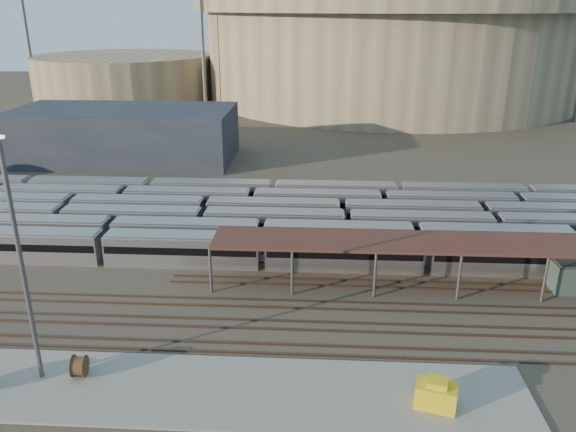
# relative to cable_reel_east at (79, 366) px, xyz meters

# --- Properties ---
(ground) EXTENTS (420.00, 420.00, 0.00)m
(ground) POSITION_rel_cable_reel_east_xyz_m (15.99, 13.85, -1.11)
(ground) COLOR #383026
(ground) RESTS_ON ground
(apron) EXTENTS (50.00, 9.00, 0.20)m
(apron) POSITION_rel_cable_reel_east_xyz_m (10.99, -1.15, -1.01)
(apron) COLOR gray
(apron) RESTS_ON ground
(subway_trains) EXTENTS (125.33, 23.90, 3.60)m
(subway_trains) POSITION_rel_cable_reel_east_xyz_m (15.34, 32.35, 0.69)
(subway_trains) COLOR silver
(subway_trains) RESTS_ON ground
(inspection_shed) EXTENTS (60.30, 6.00, 5.30)m
(inspection_shed) POSITION_rel_cable_reel_east_xyz_m (37.99, 17.85, 3.87)
(inspection_shed) COLOR #535357
(inspection_shed) RESTS_ON ground
(empty_tracks) EXTENTS (170.00, 9.62, 0.18)m
(empty_tracks) POSITION_rel_cable_reel_east_xyz_m (15.99, 8.85, -1.02)
(empty_tracks) COLOR #4C3323
(empty_tracks) RESTS_ON ground
(stadium) EXTENTS (124.00, 124.00, 32.50)m
(stadium) POSITION_rel_cable_reel_east_xyz_m (40.99, 153.85, 15.36)
(stadium) COLOR gray
(stadium) RESTS_ON ground
(secondary_arena) EXTENTS (56.00, 56.00, 14.00)m
(secondary_arena) POSITION_rel_cable_reel_east_xyz_m (-44.01, 143.85, 5.89)
(secondary_arena) COLOR gray
(secondary_arena) RESTS_ON ground
(service_building) EXTENTS (42.00, 20.00, 10.00)m
(service_building) POSITION_rel_cable_reel_east_xyz_m (-19.01, 68.85, 3.89)
(service_building) COLOR #1E232D
(service_building) RESTS_ON ground
(floodlight_0) EXTENTS (4.00, 1.00, 38.40)m
(floodlight_0) POSITION_rel_cable_reel_east_xyz_m (-14.01, 123.85, 19.53)
(floodlight_0) COLOR #535357
(floodlight_0) RESTS_ON ground
(floodlight_1) EXTENTS (4.00, 1.00, 38.40)m
(floodlight_1) POSITION_rel_cable_reel_east_xyz_m (-69.01, 133.85, 19.53)
(floodlight_1) COLOR #535357
(floodlight_1) RESTS_ON ground
(floodlight_3) EXTENTS (4.00, 1.00, 38.40)m
(floodlight_3) POSITION_rel_cable_reel_east_xyz_m (5.99, 173.85, 19.53)
(floodlight_3) COLOR #535357
(floodlight_3) RESTS_ON ground
(cable_reel_east) EXTENTS (1.16, 1.91, 1.83)m
(cable_reel_east) POSITION_rel_cable_reel_east_xyz_m (0.00, 0.00, 0.00)
(cable_reel_east) COLOR brown
(cable_reel_east) RESTS_ON apron
(yard_light_pole) EXTENTS (0.80, 0.36, 19.93)m
(yard_light_pole) POSITION_rel_cable_reel_east_xyz_m (-3.10, -0.29, 9.13)
(yard_light_pole) COLOR #535357
(yard_light_pole) RESTS_ON apron
(yellow_equipment) EXTENTS (3.40, 2.61, 1.88)m
(yellow_equipment) POSITION_rel_cable_reel_east_xyz_m (28.25, -2.09, 0.03)
(yellow_equipment) COLOR gold
(yellow_equipment) RESTS_ON apron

